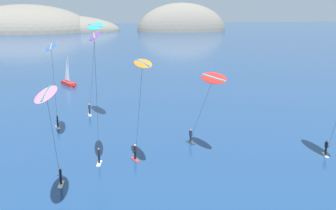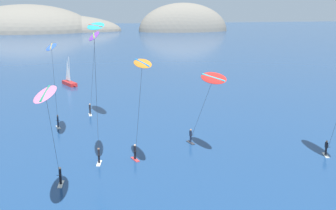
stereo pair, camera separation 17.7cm
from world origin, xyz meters
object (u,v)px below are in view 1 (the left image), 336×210
sailboat_near (69,82)px  kitesurfer_red (211,84)px  kitesurfer_purple (95,48)px  kitesurfer_cyan (95,32)px  kitesurfer_pink (47,101)px  kitesurfer_orange (142,73)px  kitesurfer_blue (52,54)px

sailboat_near → kitesurfer_red: (16.51, -42.38, 7.23)m
kitesurfer_purple → kitesurfer_red: kitesurfer_purple is taller
kitesurfer_cyan → kitesurfer_pink: (-3.96, -25.85, -3.11)m
sailboat_near → kitesurfer_orange: size_ratio=0.53×
kitesurfer_blue → kitesurfer_red: bearing=-26.2°
kitesurfer_cyan → kitesurfer_orange: bearing=-78.1°
kitesurfer_cyan → kitesurfer_orange: size_ratio=1.23×
kitesurfer_cyan → kitesurfer_red: (11.50, -15.39, -4.37)m
kitesurfer_cyan → kitesurfer_orange: 19.06m
kitesurfer_pink → kitesurfer_blue: bearing=93.3°
kitesurfer_blue → kitesurfer_pink: bearing=-86.7°
kitesurfer_orange → kitesurfer_blue: size_ratio=0.95×
sailboat_near → kitesurfer_cyan: (5.01, -26.99, 11.59)m
kitesurfer_pink → kitesurfer_red: bearing=34.1°
kitesurfer_orange → kitesurfer_cyan: bearing=101.9°
sailboat_near → kitesurfer_orange: 47.22m
kitesurfer_orange → kitesurfer_red: 8.42m
sailboat_near → kitesurfer_pink: size_ratio=0.58×
kitesurfer_cyan → kitesurfer_blue: kitesurfer_cyan is taller
kitesurfer_red → kitesurfer_pink: size_ratio=0.90×
sailboat_near → kitesurfer_orange: kitesurfer_orange is taller
kitesurfer_orange → kitesurfer_pink: kitesurfer_orange is taller
kitesurfer_purple → kitesurfer_red: size_ratio=1.50×
kitesurfer_red → kitesurfer_purple: bearing=-169.2°
kitesurfer_red → kitesurfer_pink: bearing=-145.9°
sailboat_near → kitesurfer_blue: kitesurfer_blue is taller
kitesurfer_purple → sailboat_near: bearing=96.0°
sailboat_near → kitesurfer_orange: (8.89, -45.48, 9.06)m
sailboat_near → kitesurfer_pink: kitesurfer_pink is taller
sailboat_near → kitesurfer_cyan: size_ratio=0.43×
kitesurfer_purple → kitesurfer_orange: bearing=-11.4°
kitesurfer_purple → kitesurfer_orange: kitesurfer_purple is taller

